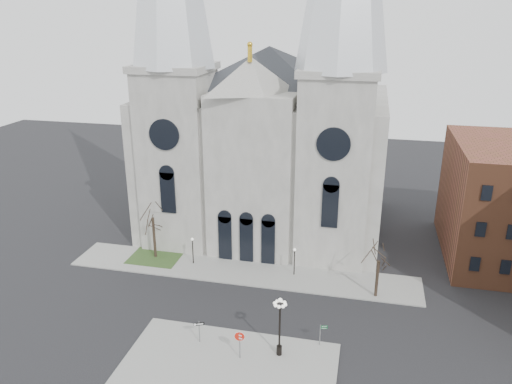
% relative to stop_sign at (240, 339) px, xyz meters
% --- Properties ---
extents(ground, '(160.00, 160.00, 0.00)m').
position_rel_stop_sign_xyz_m(ground, '(-3.71, 3.80, -2.03)').
color(ground, black).
rests_on(ground, ground).
extents(sidewalk_near, '(18.00, 10.00, 0.14)m').
position_rel_stop_sign_xyz_m(sidewalk_near, '(-0.71, -1.20, -1.96)').
color(sidewalk_near, gray).
rests_on(sidewalk_near, ground).
extents(sidewalk_far, '(40.00, 6.00, 0.14)m').
position_rel_stop_sign_xyz_m(sidewalk_far, '(-3.71, 14.80, -1.96)').
color(sidewalk_far, gray).
rests_on(sidewalk_far, ground).
extents(grass_patch, '(6.00, 5.00, 0.18)m').
position_rel_stop_sign_xyz_m(grass_patch, '(-14.71, 15.80, -1.94)').
color(grass_patch, '#28431C').
rests_on(grass_patch, ground).
extents(cathedral, '(33.00, 26.66, 54.00)m').
position_rel_stop_sign_xyz_m(cathedral, '(-3.71, 26.66, 16.45)').
color(cathedral, gray).
rests_on(cathedral, ground).
extents(bg_building_brick, '(14.00, 18.00, 14.00)m').
position_rel_stop_sign_xyz_m(bg_building_brick, '(26.29, 25.80, 4.97)').
color(bg_building_brick, brown).
rests_on(bg_building_brick, ground).
extents(tree_left, '(3.20, 3.20, 7.50)m').
position_rel_stop_sign_xyz_m(tree_left, '(-14.71, 15.80, 3.56)').
color(tree_left, black).
rests_on(tree_left, ground).
extents(tree_right, '(3.20, 3.20, 6.00)m').
position_rel_stop_sign_xyz_m(tree_right, '(11.29, 12.80, 2.44)').
color(tree_right, black).
rests_on(tree_right, ground).
extents(ped_lamp_left, '(0.32, 0.32, 3.26)m').
position_rel_stop_sign_xyz_m(ped_lamp_left, '(-9.71, 15.30, 0.30)').
color(ped_lamp_left, black).
rests_on(ped_lamp_left, sidewalk_far).
extents(ped_lamp_right, '(0.32, 0.32, 3.26)m').
position_rel_stop_sign_xyz_m(ped_lamp_right, '(2.29, 15.30, 0.30)').
color(ped_lamp_right, black).
rests_on(ped_lamp_right, sidewalk_far).
extents(stop_sign, '(0.94, 0.27, 2.67)m').
position_rel_stop_sign_xyz_m(stop_sign, '(0.00, 0.00, 0.00)').
color(stop_sign, slate).
rests_on(stop_sign, sidewalk_near).
extents(globe_lamp, '(1.23, 1.23, 5.61)m').
position_rel_stop_sign_xyz_m(globe_lamp, '(3.20, 1.21, 1.64)').
color(globe_lamp, black).
rests_on(globe_lamp, sidewalk_near).
extents(one_way_sign, '(0.89, 0.41, 2.16)m').
position_rel_stop_sign_xyz_m(one_way_sign, '(-4.08, 1.31, -0.42)').
color(one_way_sign, slate).
rests_on(one_way_sign, sidewalk_near).
extents(street_name_sign, '(0.65, 0.23, 2.08)m').
position_rel_stop_sign_xyz_m(street_name_sign, '(6.55, 3.33, -0.65)').
color(street_name_sign, slate).
rests_on(street_name_sign, sidewalk_near).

